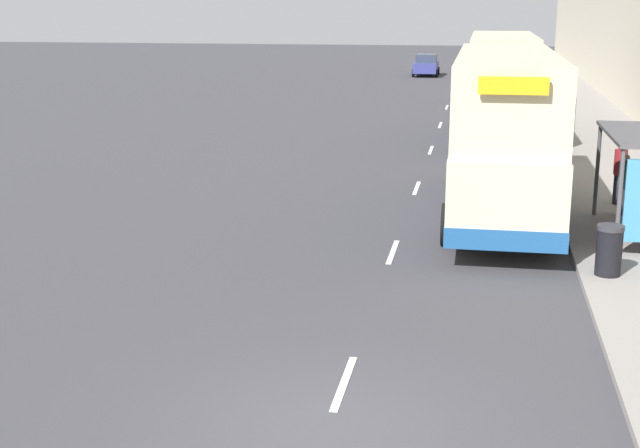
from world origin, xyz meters
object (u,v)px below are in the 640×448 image
object	(u,v)px
double_decker_bus_near	(504,130)
pedestrian_1	(624,184)
car_0	(426,65)
pedestrian_at_shelter	(620,172)
litter_bin	(609,250)
double_decker_bus_ahead	(501,85)

from	to	relation	value
double_decker_bus_near	pedestrian_1	world-z (taller)	double_decker_bus_near
car_0	pedestrian_at_shelter	size ratio (longest dim) A/B	2.43
pedestrian_1	litter_bin	world-z (taller)	pedestrian_1
double_decker_bus_near	pedestrian_1	xyz separation A→B (m)	(3.14, -0.05, -1.32)
car_0	litter_bin	size ratio (longest dim) A/B	4.05
pedestrian_1	litter_bin	distance (m)	5.74
car_0	pedestrian_at_shelter	distance (m)	45.96
double_decker_bus_ahead	litter_bin	world-z (taller)	double_decker_bus_ahead
double_decker_bus_near	litter_bin	world-z (taller)	double_decker_bus_near
pedestrian_at_shelter	litter_bin	size ratio (longest dim) A/B	1.67
car_0	litter_bin	world-z (taller)	car_0
double_decker_bus_near	pedestrian_at_shelter	xyz separation A→B (m)	(3.21, 1.25, -1.25)
litter_bin	double_decker_bus_ahead	bearing A→B (deg)	95.79
double_decker_bus_ahead	pedestrian_1	size ratio (longest dim) A/B	6.64
car_0	double_decker_bus_ahead	bearing A→B (deg)	98.80
double_decker_bus_near	double_decker_bus_ahead	world-z (taller)	same
car_0	litter_bin	distance (m)	52.63
double_decker_bus_near	car_0	bearing A→B (deg)	96.12
pedestrian_at_shelter	pedestrian_1	xyz separation A→B (m)	(-0.07, -1.30, -0.07)
double_decker_bus_ahead	car_0	distance (m)	33.55
double_decker_bus_ahead	car_0	bearing A→B (deg)	98.80
double_decker_bus_ahead	pedestrian_at_shelter	size ratio (longest dim) A/B	6.11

